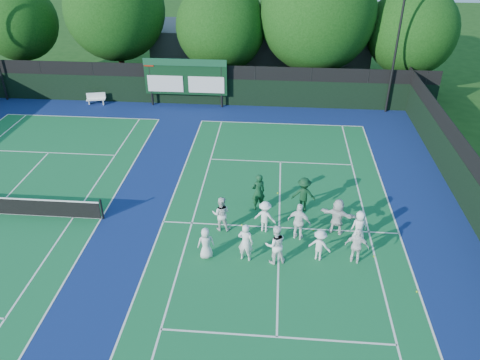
{
  "coord_description": "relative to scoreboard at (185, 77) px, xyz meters",
  "views": [
    {
      "loc": [
        -0.34,
        -16.65,
        13.07
      ],
      "look_at": [
        -2.0,
        3.0,
        1.3
      ],
      "focal_mm": 35.0,
      "sensor_mm": 36.0,
      "label": 1
    }
  ],
  "objects": [
    {
      "name": "scoreboard",
      "position": [
        0.0,
        0.0,
        0.0
      ],
      "size": [
        6.0,
        0.21,
        3.55
      ],
      "color": "black",
      "rests_on": "ground"
    },
    {
      "name": "tennis_ball_5",
      "position": [
        11.08,
        -16.34,
        -2.16
      ],
      "size": [
        0.07,
        0.07,
        0.07
      ],
      "primitive_type": "sphere",
      "color": "#BCDF1A",
      "rests_on": "ground"
    },
    {
      "name": "tree_d",
      "position": [
        9.52,
        3.99,
        3.56
      ],
      "size": [
        8.58,
        8.58,
        10.26
      ],
      "color": "black",
      "rests_on": "ground"
    },
    {
      "name": "tree_b",
      "position": [
        -5.77,
        3.99,
        3.62
      ],
      "size": [
        7.6,
        7.6,
        9.81
      ],
      "color": "black",
      "rests_on": "ground"
    },
    {
      "name": "player_front_0",
      "position": [
        3.94,
        -16.93,
        -1.46
      ],
      "size": [
        0.82,
        0.64,
        1.47
      ],
      "primitive_type": "imported",
      "rotation": [
        0.0,
        0.0,
        3.42
      ],
      "color": "silver",
      "rests_on": "ground"
    },
    {
      "name": "clubhouse",
      "position": [
        5.01,
        8.41,
        -0.19
      ],
      "size": [
        18.0,
        6.0,
        4.0
      ],
      "primitive_type": "cube",
      "color": "#545458",
      "rests_on": "ground"
    },
    {
      "name": "tennis_ball_2",
      "position": [
        12.4,
        -18.34,
        -2.16
      ],
      "size": [
        0.07,
        0.07,
        0.07
      ],
      "primitive_type": "sphere",
      "color": "#BCDF1A",
      "rests_on": "ground"
    },
    {
      "name": "tree_a",
      "position": [
        -13.63,
        3.99,
        2.61
      ],
      "size": [
        5.95,
        5.95,
        7.93
      ],
      "color": "black",
      "rests_on": "ground"
    },
    {
      "name": "back_fence",
      "position": [
        1.01,
        0.41,
        -0.83
      ],
      "size": [
        34.0,
        0.08,
        3.0
      ],
      "color": "black",
      "rests_on": "ground"
    },
    {
      "name": "ground",
      "position": [
        7.01,
        -15.59,
        -2.19
      ],
      "size": [
        120.0,
        120.0,
        0.0
      ],
      "primitive_type": "plane",
      "color": "#153A0F",
      "rests_on": "ground"
    },
    {
      "name": "bench",
      "position": [
        -6.82,
        -0.22,
        -1.72
      ],
      "size": [
        1.42,
        0.67,
        0.87
      ],
      "color": "white",
      "rests_on": "ground"
    },
    {
      "name": "player_front_2",
      "position": [
        6.85,
        -16.99,
        -1.28
      ],
      "size": [
        1.03,
        0.88,
        1.82
      ],
      "primitive_type": "imported",
      "rotation": [
        0.0,
        0.0,
        3.39
      ],
      "color": "white",
      "rests_on": "ground"
    },
    {
      "name": "player_front_3",
      "position": [
        8.7,
        -16.65,
        -1.46
      ],
      "size": [
        1.08,
        0.84,
        1.46
      ],
      "primitive_type": "imported",
      "rotation": [
        0.0,
        0.0,
        2.78
      ],
      "color": "silver",
      "rests_on": "ground"
    },
    {
      "name": "near_court",
      "position": [
        7.01,
        -14.59,
        -2.18
      ],
      "size": [
        11.05,
        23.85,
        0.01
      ],
      "color": "#135E31",
      "rests_on": "ground"
    },
    {
      "name": "tennis_ball_4",
      "position": [
        6.9,
        -11.62,
        -2.16
      ],
      "size": [
        0.07,
        0.07,
        0.07
      ],
      "primitive_type": "sphere",
      "color": "#BCDF1A",
      "rests_on": "ground"
    },
    {
      "name": "tennis_ball_1",
      "position": [
        8.59,
        -14.69,
        -2.16
      ],
      "size": [
        0.07,
        0.07,
        0.07
      ],
      "primitive_type": "sphere",
      "color": "#BCDF1A",
      "rests_on": "ground"
    },
    {
      "name": "tennis_ball_0",
      "position": [
        5.27,
        -14.58,
        -2.16
      ],
      "size": [
        0.07,
        0.07,
        0.07
      ],
      "primitive_type": "sphere",
      "color": "#BCDF1A",
      "rests_on": "ground"
    },
    {
      "name": "player_front_1",
      "position": [
        5.61,
        -16.94,
        -1.29
      ],
      "size": [
        0.73,
        0.56,
        1.8
      ],
      "primitive_type": "imported",
      "rotation": [
        0.0,
        0.0,
        2.93
      ],
      "color": "white",
      "rests_on": "ground"
    },
    {
      "name": "tree_c",
      "position": [
        2.31,
        3.99,
        2.56
      ],
      "size": [
        6.81,
        6.81,
        8.33
      ],
      "color": "black",
      "rests_on": "ground"
    },
    {
      "name": "player_back_2",
      "position": [
        7.87,
        -15.31,
        -1.28
      ],
      "size": [
        1.15,
        0.79,
        1.82
      ],
      "primitive_type": "imported",
      "rotation": [
        0.0,
        0.0,
        2.79
      ],
      "color": "white",
      "rests_on": "ground"
    },
    {
      "name": "player_front_4",
      "position": [
        10.22,
        -16.72,
        -1.35
      ],
      "size": [
        1.06,
        0.66,
        1.68
      ],
      "primitive_type": "imported",
      "rotation": [
        0.0,
        0.0,
        2.87
      ],
      "color": "white",
      "rests_on": "ground"
    },
    {
      "name": "light_pole_right",
      "position": [
        14.51,
        0.11,
        4.11
      ],
      "size": [
        1.2,
        0.3,
        10.12
      ],
      "color": "black",
      "rests_on": "ground"
    },
    {
      "name": "player_back_1",
      "position": [
        6.34,
        -14.86,
        -1.41
      ],
      "size": [
        1.13,
        0.84,
        1.56
      ],
      "primitive_type": "imported",
      "rotation": [
        0.0,
        0.0,
        2.85
      ],
      "color": "white",
      "rests_on": "ground"
    },
    {
      "name": "player_back_3",
      "position": [
        9.6,
        -14.72,
        -1.3
      ],
      "size": [
        1.73,
        0.99,
        1.77
      ],
      "primitive_type": "imported",
      "rotation": [
        0.0,
        0.0,
        2.84
      ],
      "color": "silver",
      "rests_on": "ground"
    },
    {
      "name": "player_back_0",
      "position": [
        4.35,
        -14.91,
        -1.33
      ],
      "size": [
        0.84,
        0.66,
        1.72
      ],
      "primitive_type": "imported",
      "rotation": [
        0.0,
        0.0,
        3.13
      ],
      "color": "silver",
      "rests_on": "ground"
    },
    {
      "name": "court_apron",
      "position": [
        1.01,
        -14.59,
        -2.19
      ],
      "size": [
        34.0,
        32.0,
        0.01
      ],
      "primitive_type": "cube",
      "color": "navy",
      "rests_on": "ground"
    },
    {
      "name": "tree_e",
      "position": [
        16.53,
        3.99,
        2.5
      ],
      "size": [
        6.58,
        6.58,
        8.16
      ],
      "color": "black",
      "rests_on": "ground"
    },
    {
      "name": "coach_right",
      "position": [
        8.14,
        -13.01,
        -1.3
      ],
      "size": [
        1.18,
        0.71,
        1.79
      ],
      "primitive_type": "imported",
      "rotation": [
        0.0,
        0.0,
        3.1
      ],
      "color": "#0D321A",
      "rests_on": "ground"
    },
    {
      "name": "player_back_4",
      "position": [
        10.5,
        -15.28,
        -1.41
      ],
      "size": [
        0.88,
        0.7,
        1.57
      ],
      "primitive_type": "imported",
      "rotation": [
        0.0,
        0.0,
        3.43
      ],
      "color": "white",
      "rests_on": "ground"
    },
    {
      "name": "coach_left",
      "position": [
        5.94,
        -13.08,
        -1.22
      ],
      "size": [
        0.83,
        0.71,
        1.94
      ],
      "primitive_type": "imported",
      "rotation": [
        0.0,
        0.0,
        3.56
      ],
      "color": "#103C20",
      "rests_on": "ground"
    },
    {
      "name": "tennis_ball_3",
      "position": [
        4.21,
        -13.47,
        -2.16
      ],
      "size": [
        0.07,
        0.07,
        0.07
      ],
      "primitive_type": "sphere",
      "color": "#BCDF1A",
      "rests_on": "ground"
    }
  ]
}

